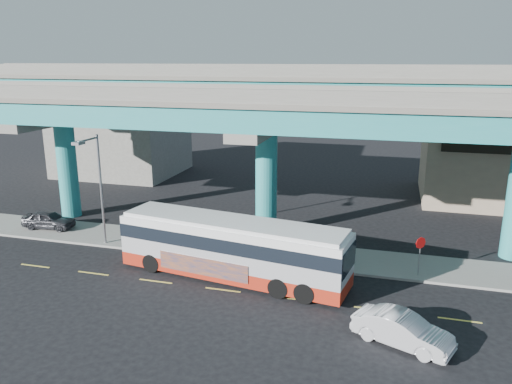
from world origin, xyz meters
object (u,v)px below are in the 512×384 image
(sedan, at_px, (402,330))
(parked_car, at_px, (49,220))
(street_lamp, at_px, (95,175))
(transit_bus, at_px, (232,246))
(stop_sign, at_px, (420,248))

(sedan, bearing_deg, parked_car, 93.14)
(street_lamp, bearing_deg, transit_bus, -11.82)
(parked_car, distance_m, stop_sign, 25.69)
(parked_car, relative_size, stop_sign, 1.68)
(sedan, bearing_deg, transit_bus, 86.18)
(sedan, bearing_deg, street_lamp, 93.38)
(sedan, height_order, stop_sign, stop_sign)
(transit_bus, distance_m, parked_car, 16.01)
(street_lamp, bearing_deg, parked_car, 159.73)
(sedan, distance_m, street_lamp, 20.71)
(street_lamp, xyz_separation_m, stop_sign, (20.06, 0.73, -3.13))
(transit_bus, height_order, street_lamp, street_lamp)
(parked_car, distance_m, street_lamp, 7.24)
(sedan, xyz_separation_m, parked_car, (-24.72, 8.74, 0.08))
(street_lamp, bearing_deg, sedan, -19.24)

